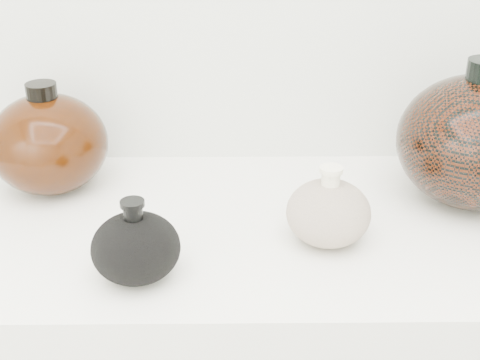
{
  "coord_description": "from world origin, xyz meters",
  "views": [
    {
      "loc": [
        0.02,
        0.04,
        1.43
      ],
      "look_at": [
        0.03,
        0.92,
        0.99
      ],
      "focal_mm": 50.0,
      "sensor_mm": 36.0,
      "label": 1
    }
  ],
  "objects_px": {
    "cream_gourd_vase": "(328,212)",
    "right_round_pot": "(476,141)",
    "left_round_pot": "(49,143)",
    "black_gourd_vase": "(136,247)"
  },
  "relations": [
    {
      "from": "left_round_pot",
      "to": "right_round_pot",
      "type": "xyz_separation_m",
      "value": [
        0.7,
        -0.05,
        0.02
      ]
    },
    {
      "from": "black_gourd_vase",
      "to": "right_round_pot",
      "type": "relative_size",
      "value": 0.5
    },
    {
      "from": "black_gourd_vase",
      "to": "cream_gourd_vase",
      "type": "relative_size",
      "value": 1.17
    },
    {
      "from": "black_gourd_vase",
      "to": "right_round_pot",
      "type": "bearing_deg",
      "value": 22.64
    },
    {
      "from": "black_gourd_vase",
      "to": "left_round_pot",
      "type": "relative_size",
      "value": 0.64
    },
    {
      "from": "right_round_pot",
      "to": "black_gourd_vase",
      "type": "bearing_deg",
      "value": -157.36
    },
    {
      "from": "black_gourd_vase",
      "to": "left_round_pot",
      "type": "bearing_deg",
      "value": 123.57
    },
    {
      "from": "cream_gourd_vase",
      "to": "right_round_pot",
      "type": "bearing_deg",
      "value": 26.86
    },
    {
      "from": "black_gourd_vase",
      "to": "right_round_pot",
      "type": "distance_m",
      "value": 0.57
    },
    {
      "from": "cream_gourd_vase",
      "to": "left_round_pot",
      "type": "bearing_deg",
      "value": 158.37
    }
  ]
}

